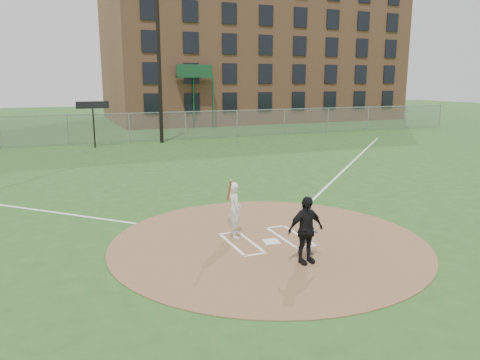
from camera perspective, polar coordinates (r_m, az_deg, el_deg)
name	(u,v)px	position (r m, az deg, el deg)	size (l,w,h in m)	color
ground	(268,242)	(12.61, 3.49, -7.56)	(140.00, 140.00, 0.00)	#24501B
dirt_circle	(269,242)	(12.61, 3.49, -7.52)	(8.40, 8.40, 0.02)	#86603F
home_plate	(271,242)	(12.55, 3.84, -7.51)	(0.42, 0.42, 0.03)	silver
foul_line_first	(350,164)	(24.64, 13.27, 1.89)	(0.10, 24.00, 0.01)	white
catcher	(309,234)	(11.61, 8.45, -6.56)	(0.52, 0.40, 1.06)	slate
umpire	(306,230)	(11.04, 8.01, -6.05)	(0.94, 0.39, 1.61)	black
batters_boxes	(266,239)	(12.73, 3.20, -7.25)	(2.08, 1.88, 0.01)	white
batter_at_plate	(234,210)	(12.69, -0.69, -3.63)	(0.61, 1.00, 1.78)	white
outfield_fence	(129,128)	(33.24, -13.33, 6.23)	(56.08, 0.08, 2.03)	slate
brick_warehouse	(250,49)	(53.16, 1.22, 15.64)	(30.00, 17.17, 15.00)	#9F6544
light_pole	(158,43)	(32.57, -9.92, 16.12)	(1.20, 0.30, 12.22)	black
scoreboard_sign	(93,110)	(31.04, -17.51, 8.14)	(2.00, 0.10, 2.93)	black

